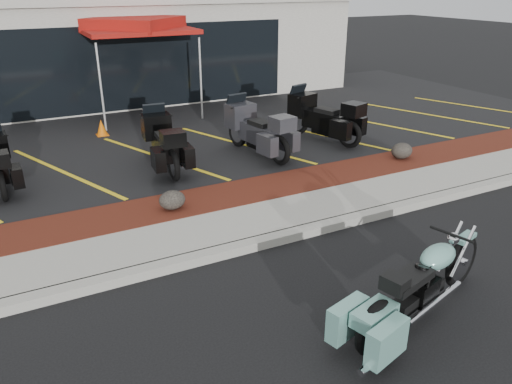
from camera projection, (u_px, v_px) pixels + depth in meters
ground at (274, 276)px, 7.42m from camera, size 90.00×90.00×0.00m
curb at (248, 246)px, 8.13m from camera, size 24.00×0.25×0.15m
sidewalk at (230, 228)px, 8.70m from camera, size 24.00×1.20×0.15m
mulch_bed at (204, 203)px, 9.68m from camera, size 24.00×1.20×0.16m
upper_lot at (133, 133)px, 14.09m from camera, size 26.00×9.60×0.15m
dealership_building at (84, 40)px, 18.46m from camera, size 18.00×8.16×4.00m
boulder_mid at (172, 200)px, 9.18m from camera, size 0.49×0.41×0.35m
boulder_right at (402, 151)px, 11.78m from camera, size 0.52×0.44×0.37m
hero_cruiser at (462, 254)px, 7.01m from camera, size 3.04×1.51×1.04m
touring_black_mid at (156, 131)px, 11.69m from camera, size 1.02×2.30×1.31m
touring_grey at (237, 120)px, 12.46m from camera, size 1.25×2.45×1.36m
touring_black_rear at (298, 110)px, 13.48m from camera, size 1.56×2.51×1.37m
traffic_cone at (102, 127)px, 13.56m from camera, size 0.36×0.36×0.43m
popup_canopy at (135, 26)px, 14.83m from camera, size 4.06×4.06×2.90m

